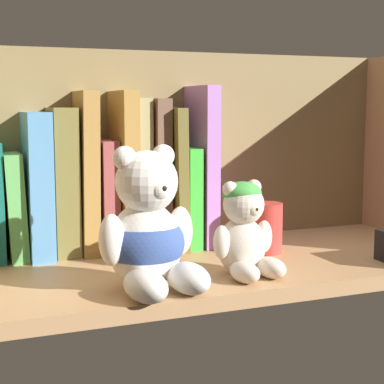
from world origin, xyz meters
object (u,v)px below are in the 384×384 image
Objects in this scene: teddy_bear_larger at (148,234)px; book_7 at (103,195)px; book_6 at (85,173)px; book_10 at (154,173)px; book_4 at (36,185)px; book_5 at (62,182)px; teddy_bear_smaller at (244,231)px; book_11 at (168,177)px; book_13 at (197,165)px; book_3 at (13,206)px; pillar_candle at (266,228)px; book_12 at (182,195)px; book_9 at (138,174)px; book_8 at (121,171)px.

book_7 is at bearing 89.34° from teddy_bear_larger.
book_6 is 10.91cm from book_10.
book_5 is at bearing 0.00° from book_4.
book_5 is at bearing 180.00° from book_7.
book_6 is 1.94× the size of teddy_bear_smaller.
book_10 is 2.46cm from book_11.
book_13 is at bearing 0.00° from book_10.
book_7 is (6.12, 0.00, -2.40)cm from book_5.
book_3 is at bearing 180.00° from book_4.
pillar_candle is at bearing 27.49° from teddy_bear_larger.
book_12 is (12.78, 0.00, -0.67)cm from book_7.
teddy_bear_larger is 2.31× the size of pillar_candle.
book_7 is 0.97× the size of teddy_bear_larger.
book_9 is 1.33× the size of teddy_bear_larger.
pillar_candle is at bearing -57.87° from book_13.
book_12 is (10.02, 0.00, -4.30)cm from book_8.
book_3 is 0.71× the size of book_5.
book_11 is at bearing 180.00° from book_12.
book_3 is 16.61cm from book_8.
book_6 reaches higher than book_11.
book_4 is 25.38cm from book_13.
book_12 is at bearing 91.44° from teddy_bear_smaller.
book_8 is 1.55× the size of book_12.
pillar_candle is at bearing -29.10° from book_8.
book_4 is at bearing 180.00° from book_7.
book_8 is at bearing 180.00° from book_13.
book_4 is at bearing 180.00° from book_5.
book_9 reaches higher than book_12.
book_6 is 1.00× the size of book_8.
book_7 is 25.02cm from teddy_bear_smaller.
teddy_bear_larger is (5.86, -22.43, -4.02)cm from book_5.
book_13 is (4.89, 0.00, 1.69)cm from book_11.
pillar_candle is (22.12, -10.78, -4.68)cm from book_7.
book_3 reaches higher than pillar_candle.
book_10 is at bearing 69.54° from teddy_bear_larger.
teddy_bear_larger is (9.69, -22.43, -3.71)cm from book_4.
book_9 is 0.92× the size of book_13.
book_7 is at bearing 180.00° from book_9.
book_13 reaches higher than book_5.
book_9 is at bearing 180.00° from book_11.
teddy_bear_larger is (-5.71, -22.43, -4.72)cm from book_9.
book_10 is 1.86× the size of teddy_bear_smaller.
book_13 reaches higher than book_10.
book_5 is 3.55cm from book_6.
book_5 is at bearing 180.00° from book_13.
book_13 reaches higher than book_8.
book_11 is 2.87× the size of pillar_candle.
teddy_bear_smaller is (2.84, -21.03, -4.92)cm from book_11.
book_12 is (4.67, 0.00, -3.73)cm from book_10.
book_8 reaches higher than book_9.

